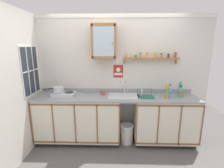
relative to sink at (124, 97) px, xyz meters
The scene contains 21 objects.
floor 1.02m from the sink, 108.97° to the right, with size 6.07×6.07×0.00m, color #565451.
back_wall 0.44m from the sink, 119.41° to the left, with size 3.67×0.07×2.44m.
side_wall_left 1.87m from the sink, 157.80° to the right, with size 0.05×3.48×2.44m, color silver.
lower_cabinet_run 0.99m from the sink, behind, with size 1.61×0.57×0.90m.
lower_cabinet_run_right 0.92m from the sink, ahead, with size 1.17×0.57×0.90m.
countertop 0.16m from the sink, 165.86° to the right, with size 3.03×0.59×0.03m, color gray.
backsplash 0.28m from the sink, 122.94° to the left, with size 3.03×0.02×0.08m, color gray.
sink is the anchor object (origin of this frame).
hot_plate_stove 1.14m from the sink, behind, with size 0.42×0.28×0.07m.
saucepan 1.25m from the sink, behind, with size 0.36×0.24×0.10m.
bottle_soda_green_0 1.05m from the sink, ahead, with size 0.08×0.08×0.22m.
bottle_juice_amber_1 0.80m from the sink, ahead, with size 0.07×0.07×0.31m.
bottle_detergent_teal_2 1.08m from the sink, ahead, with size 0.06×0.06×0.28m.
bottle_water_blue_3 0.85m from the sink, ahead, with size 0.07×0.07×0.25m.
dish_rack 0.40m from the sink, ahead, with size 0.29×0.25×0.15m.
mug 0.41m from the sink, behind, with size 0.11×0.08×0.09m.
wall_cabinet 1.09m from the sink, 165.21° to the left, with size 0.45×0.31×0.62m.
spice_shelf 0.91m from the sink, 18.50° to the left, with size 1.05×0.14×0.23m.
warning_sign 0.52m from the sink, 113.76° to the left, with size 0.19×0.01×0.25m.
window 1.76m from the sink, behind, with size 0.03×0.56×0.87m.
trash_bin 0.73m from the sink, 50.33° to the right, with size 0.27×0.27×0.37m.
Camera 1 is at (0.01, -2.55, 1.87)m, focal length 26.28 mm.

